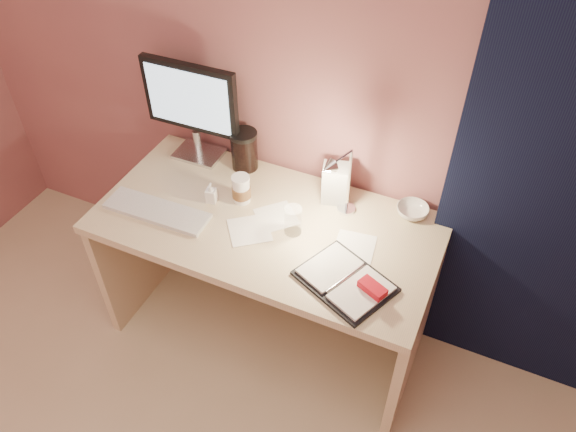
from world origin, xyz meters
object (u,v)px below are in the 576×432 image
at_px(planner, 347,281).
at_px(bowl, 412,211).
at_px(dark_jar, 244,152).
at_px(product_box, 336,183).
at_px(coffee_cup, 241,190).
at_px(desk_lamp, 350,185).
at_px(desk, 275,247).
at_px(keyboard, 157,211).
at_px(monitor, 192,103).
at_px(clear_cup, 293,220).
at_px(lotion_bottle, 211,193).

relative_size(planner, bowl, 3.05).
xyz_separation_m(dark_jar, product_box, (0.45, -0.04, 0.00)).
distance_m(coffee_cup, desk_lamp, 0.48).
bearing_deg(desk, keyboard, -153.80).
height_order(desk, monitor, monitor).
bearing_deg(planner, monitor, 177.59).
bearing_deg(desk, planner, -30.80).
relative_size(desk, product_box, 8.15).
bearing_deg(desk, bowl, 21.77).
height_order(monitor, clear_cup, monitor).
relative_size(clear_cup, dark_jar, 0.74).
distance_m(clear_cup, desk_lamp, 0.26).
bearing_deg(planner, keyboard, -158.21).
bearing_deg(clear_cup, lotion_bottle, 176.47).
xyz_separation_m(keyboard, dark_jar, (0.19, 0.42, 0.07)).
height_order(planner, desk_lamp, desk_lamp).
distance_m(keyboard, desk_lamp, 0.80).
height_order(desk, planner, planner).
relative_size(coffee_cup, clear_cup, 1.03).
bearing_deg(desk, dark_jar, 139.45).
distance_m(desk, desk_lamp, 0.53).
xyz_separation_m(clear_cup, product_box, (0.08, 0.25, 0.02)).
distance_m(lotion_bottle, dark_jar, 0.27).
distance_m(planner, product_box, 0.47).
relative_size(keyboard, coffee_cup, 3.54).
bearing_deg(desk, desk_lamp, 8.96).
bearing_deg(planner, desk_lamp, 134.73).
distance_m(monitor, product_box, 0.71).
relative_size(coffee_cup, dark_jar, 0.76).
xyz_separation_m(product_box, desk_lamp, (0.10, -0.12, 0.12)).
height_order(planner, coffee_cup, coffee_cup).
bearing_deg(dark_jar, planner, -34.72).
relative_size(coffee_cup, desk_lamp, 0.39).
relative_size(product_box, desk_lamp, 0.52).
xyz_separation_m(monitor, coffee_cup, (0.33, -0.20, -0.22)).
xyz_separation_m(bowl, product_box, (-0.32, -0.04, 0.07)).
bearing_deg(dark_jar, desk_lamp, -16.56).
relative_size(lotion_bottle, product_box, 0.54).
distance_m(bowl, desk_lamp, 0.34).
height_order(desk, lotion_bottle, lotion_bottle).
xyz_separation_m(clear_cup, lotion_bottle, (-0.39, 0.02, -0.01)).
xyz_separation_m(planner, bowl, (0.12, 0.46, 0.01)).
bearing_deg(lotion_bottle, desk, 12.49).
bearing_deg(desk_lamp, coffee_cup, -153.70).
xyz_separation_m(monitor, planner, (0.89, -0.44, -0.27)).
bearing_deg(coffee_cup, desk_lamp, 6.17).
bearing_deg(clear_cup, keyboard, -166.69).
bearing_deg(coffee_cup, bowl, 17.37).
distance_m(desk, planner, 0.53).
bearing_deg(keyboard, bowl, 22.34).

